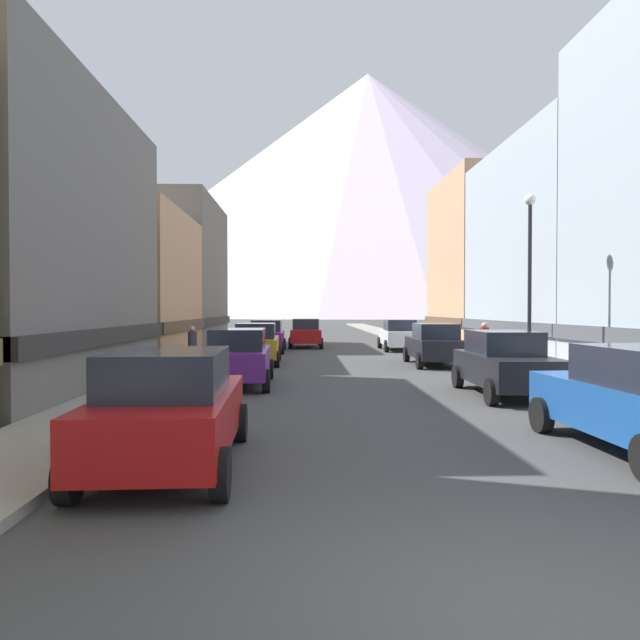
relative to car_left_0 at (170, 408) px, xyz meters
The scene contains 21 objects.
ground_plane 5.87m from the car_left_0, 49.05° to the right, with size 400.00×400.00×0.00m, color #3D3D3D.
sidewalk_left 30.73m from the car_left_0, 94.58° to the left, with size 2.50×100.00×0.15m, color gray.
sidewalk_right 32.24m from the car_left_0, 71.83° to the left, with size 2.50×100.00×0.15m, color gray.
storefront_left_2 21.21m from the car_left_0, 111.10° to the left, with size 8.07×9.81×7.07m.
storefront_left_3 31.30m from the car_left_0, 103.27° to the left, with size 7.16×11.19×9.50m.
storefront_right_2 24.43m from the car_left_0, 49.38° to the left, with size 9.09×11.98×10.13m.
storefront_right_3 33.73m from the car_left_0, 61.82° to the left, with size 9.28×10.02×11.06m.
car_left_0 is the anchor object (origin of this frame).
car_left_1 9.39m from the car_left_0, 90.00° to the left, with size 2.15×4.44×1.78m.
car_left_2 16.53m from the car_left_0, 90.00° to the left, with size 2.13×4.43×1.78m.
car_left_3 23.60m from the car_left_0, 90.01° to the left, with size 2.07×4.41×1.78m.
car_right_1 10.41m from the car_left_0, 43.10° to the left, with size 2.12×4.43×1.78m.
car_right_2 17.46m from the car_left_0, 64.21° to the left, with size 2.14×4.44×1.78m.
car_right_3 25.93m from the car_left_0, 72.96° to the left, with size 2.12×4.43×1.78m.
car_driving_0 27.69m from the car_left_0, 85.45° to the left, with size 2.06×4.40×1.78m.
potted_plant_0 18.94m from the car_left_0, 55.23° to the left, with size 0.48×0.48×0.79m.
pedestrian_0 19.44m from the car_left_0, 58.88° to the left, with size 0.36×0.36×1.65m.
pedestrian_1 15.06m from the car_left_0, 99.37° to the left, with size 0.36×0.36×1.55m.
pedestrian_2 19.58m from the car_left_0, 59.12° to the left, with size 0.36×0.36×1.63m.
streetlamp_right 13.45m from the car_left_0, 45.65° to the left, with size 0.36×0.36×5.86m.
mountain_backdrop 263.10m from the car_left_0, 82.90° to the left, with size 270.89×270.89×108.81m, color silver.
Camera 1 is at (-1.82, -4.40, 2.39)m, focal length 32.71 mm.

